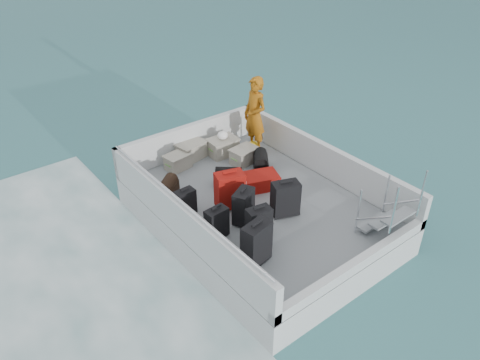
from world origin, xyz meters
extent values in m
plane|color=#15464B|center=(0.00, 0.00, 0.00)|extent=(160.00, 160.00, 0.00)
plane|color=white|center=(-4.80, 0.00, 0.00)|extent=(10.00, 10.00, 0.00)
cube|color=silver|center=(0.00, 0.00, 0.30)|extent=(3.60, 5.00, 0.60)
cube|color=gray|center=(0.00, 0.00, 0.61)|extent=(3.30, 4.70, 0.02)
cube|color=silver|center=(-1.73, 0.00, 0.97)|extent=(0.14, 5.00, 0.70)
cube|color=silver|center=(1.73, 0.00, 0.97)|extent=(0.14, 5.00, 0.70)
cube|color=silver|center=(0.00, 2.43, 0.97)|extent=(3.60, 0.14, 0.70)
cube|color=silver|center=(0.00, -2.43, 0.72)|extent=(3.60, 0.14, 0.20)
cylinder|color=silver|center=(-1.73, 0.00, 1.37)|extent=(0.04, 4.80, 0.04)
cube|color=black|center=(-1.14, -1.31, 0.99)|extent=(0.53, 0.36, 0.75)
cube|color=black|center=(-1.27, -0.40, 0.91)|extent=(0.41, 0.25, 0.59)
cube|color=black|center=(-1.34, 0.48, 0.89)|extent=(0.37, 0.23, 0.53)
cube|color=black|center=(-0.74, -0.89, 0.94)|extent=(0.45, 0.31, 0.64)
cube|color=black|center=(-0.63, -0.33, 0.95)|extent=(0.51, 0.44, 0.65)
cube|color=maroon|center=(-0.54, 0.19, 0.99)|extent=(0.60, 0.46, 0.73)
cube|color=black|center=(0.11, -0.63, 0.96)|extent=(0.57, 0.45, 0.68)
cube|color=maroon|center=(0.33, 0.36, 0.77)|extent=(0.86, 0.71, 0.29)
cube|color=#9A9586|center=(-0.57, 2.01, 0.77)|extent=(0.56, 0.42, 0.31)
cube|color=#9A9586|center=(-0.10, 2.20, 0.80)|extent=(0.67, 0.52, 0.36)
cube|color=#9A9586|center=(0.55, 1.90, 0.81)|extent=(0.64, 0.46, 0.37)
cube|color=#9A9586|center=(0.69, 1.32, 0.78)|extent=(0.58, 0.43, 0.33)
ellipsoid|color=yellow|center=(1.22, 1.65, 0.73)|extent=(0.28, 0.26, 0.22)
ellipsoid|color=white|center=(0.55, 1.90, 1.08)|extent=(0.24, 0.24, 0.18)
imported|color=orange|center=(1.22, 1.60, 1.50)|extent=(0.44, 0.66, 1.76)
camera|label=1|loc=(-4.87, -5.65, 5.84)|focal=35.00mm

